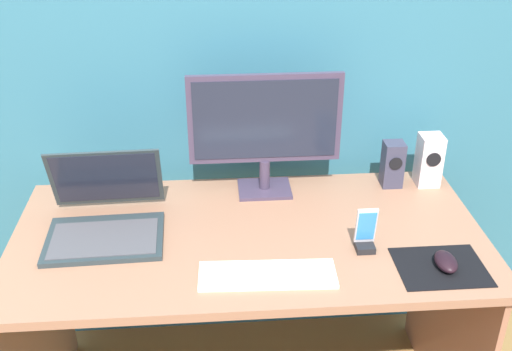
{
  "coord_description": "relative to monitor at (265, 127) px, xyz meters",
  "views": [
    {
      "loc": [
        -0.1,
        -1.58,
        1.8
      ],
      "look_at": [
        0.02,
        -0.02,
        0.95
      ],
      "focal_mm": 43.23,
      "sensor_mm": 36.0,
      "label": 1
    }
  ],
  "objects": [
    {
      "name": "desk",
      "position": [
        -0.07,
        -0.26,
        -0.39
      ],
      "size": [
        1.45,
        0.71,
        0.74
      ],
      "color": "#97684D",
      "rests_on": "ground_plane"
    },
    {
      "name": "mousepad",
      "position": [
        0.46,
        -0.47,
        -0.24
      ],
      "size": [
        0.25,
        0.2,
        0.0
      ],
      "primitive_type": "cube",
      "color": "black",
      "rests_on": "desk"
    },
    {
      "name": "wall_back",
      "position": [
        -0.07,
        0.19,
        0.27
      ],
      "size": [
        6.0,
        0.04,
        2.5
      ],
      "primitive_type": "cube",
      "color": "#306B81",
      "rests_on": "ground_plane"
    },
    {
      "name": "mouse",
      "position": [
        0.47,
        -0.47,
        -0.22
      ],
      "size": [
        0.06,
        0.1,
        0.04
      ],
      "primitive_type": "ellipsoid",
      "rotation": [
        0.0,
        0.0,
        -0.03
      ],
      "color": "black",
      "rests_on": "mousepad"
    },
    {
      "name": "speaker_near_monitor",
      "position": [
        0.44,
        0.01,
        -0.16
      ],
      "size": [
        0.07,
        0.07,
        0.16
      ],
      "color": "#37374B",
      "rests_on": "desk"
    },
    {
      "name": "laptop",
      "position": [
        -0.51,
        -0.21,
        -0.19
      ],
      "size": [
        0.36,
        0.34,
        0.24
      ],
      "color": "#283437",
      "rests_on": "desk"
    },
    {
      "name": "monitor",
      "position": [
        0.0,
        0.0,
        0.0
      ],
      "size": [
        0.5,
        0.14,
        0.42
      ],
      "color": "#3F3449",
      "rests_on": "desk"
    },
    {
      "name": "keyboard_external",
      "position": [
        -0.03,
        -0.48,
        -0.23
      ],
      "size": [
        0.38,
        0.14,
        0.01
      ],
      "primitive_type": "cube",
      "rotation": [
        0.0,
        0.0,
        -0.04
      ],
      "color": "white",
      "rests_on": "desk"
    },
    {
      "name": "speaker_right",
      "position": [
        0.57,
        0.01,
        -0.15
      ],
      "size": [
        0.08,
        0.08,
        0.18
      ],
      "color": "silver",
      "rests_on": "desk"
    },
    {
      "name": "phone_in_dock",
      "position": [
        0.26,
        -0.37,
        -0.19
      ],
      "size": [
        0.06,
        0.06,
        0.14
      ],
      "color": "black",
      "rests_on": "desk"
    }
  ]
}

